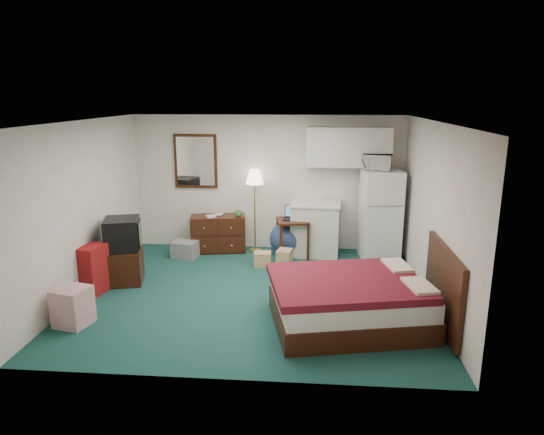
# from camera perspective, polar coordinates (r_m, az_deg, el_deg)

# --- Properties ---
(floor) EXTENTS (5.00, 4.50, 0.01)m
(floor) POSITION_cam_1_polar(r_m,az_deg,el_deg) (7.26, -2.07, -8.88)
(floor) COLOR #133637
(floor) RESTS_ON ground
(ceiling) EXTENTS (5.00, 4.50, 0.01)m
(ceiling) POSITION_cam_1_polar(r_m,az_deg,el_deg) (6.69, -2.26, 11.23)
(ceiling) COLOR white
(ceiling) RESTS_ON walls
(walls) EXTENTS (5.01, 4.51, 2.50)m
(walls) POSITION_cam_1_polar(r_m,az_deg,el_deg) (6.87, -2.16, 0.76)
(walls) COLOR white
(walls) RESTS_ON floor
(mirror) EXTENTS (0.80, 0.06, 1.00)m
(mirror) POSITION_cam_1_polar(r_m,az_deg,el_deg) (9.19, -8.96, 6.57)
(mirror) COLOR white
(mirror) RESTS_ON walls
(upper_cabinets) EXTENTS (1.50, 0.35, 0.70)m
(upper_cabinets) POSITION_cam_1_polar(r_m,az_deg,el_deg) (8.77, 8.99, 8.19)
(upper_cabinets) COLOR silver
(upper_cabinets) RESTS_ON walls
(headboard) EXTENTS (0.06, 1.56, 1.00)m
(headboard) POSITION_cam_1_polar(r_m,az_deg,el_deg) (6.41, 19.50, -7.66)
(headboard) COLOR black
(headboard) RESTS_ON walls
(dresser) EXTENTS (1.06, 0.61, 0.68)m
(dresser) POSITION_cam_1_polar(r_m,az_deg,el_deg) (9.09, -6.34, -1.88)
(dresser) COLOR black
(dresser) RESTS_ON floor
(floor_lamp) EXTENTS (0.36, 0.36, 1.54)m
(floor_lamp) POSITION_cam_1_polar(r_m,az_deg,el_deg) (8.94, -2.03, 0.77)
(floor_lamp) COLOR gold
(floor_lamp) RESTS_ON floor
(desk) EXTENTS (0.64, 0.64, 0.69)m
(desk) POSITION_cam_1_polar(r_m,az_deg,el_deg) (8.72, 2.42, -2.46)
(desk) COLOR black
(desk) RESTS_ON floor
(exercise_ball) EXTENTS (0.68, 0.68, 0.60)m
(exercise_ball) POSITION_cam_1_polar(r_m,az_deg,el_deg) (8.84, 1.64, -2.53)
(exercise_ball) COLOR navy
(exercise_ball) RESTS_ON floor
(kitchen_counter) EXTENTS (0.89, 0.71, 0.93)m
(kitchen_counter) POSITION_cam_1_polar(r_m,az_deg,el_deg) (8.87, 5.12, -1.42)
(kitchen_counter) COLOR silver
(kitchen_counter) RESTS_ON floor
(fridge) EXTENTS (0.72, 0.72, 1.58)m
(fridge) POSITION_cam_1_polar(r_m,az_deg,el_deg) (8.77, 12.62, 0.33)
(fridge) COLOR white
(fridge) RESTS_ON floor
(bed) EXTENTS (2.14, 1.83, 0.60)m
(bed) POSITION_cam_1_polar(r_m,az_deg,el_deg) (6.31, 9.09, -9.79)
(bed) COLOR #550F1D
(bed) RESTS_ON floor
(tv_stand) EXTENTS (0.65, 0.68, 0.53)m
(tv_stand) POSITION_cam_1_polar(r_m,az_deg,el_deg) (7.91, -16.94, -5.47)
(tv_stand) COLOR black
(tv_stand) RESTS_ON floor
(suitcase) EXTENTS (0.36, 0.49, 0.72)m
(suitcase) POSITION_cam_1_polar(r_m,az_deg,el_deg) (7.61, -20.24, -5.76)
(suitcase) COLOR maroon
(suitcase) RESTS_ON floor
(retail_box) EXTENTS (0.47, 0.47, 0.49)m
(retail_box) POSITION_cam_1_polar(r_m,az_deg,el_deg) (6.73, -22.39, -9.66)
(retail_box) COLOR silver
(retail_box) RESTS_ON floor
(file_bin) EXTENTS (0.49, 0.40, 0.30)m
(file_bin) POSITION_cam_1_polar(r_m,az_deg,el_deg) (8.86, -10.21, -3.73)
(file_bin) COLOR gray
(file_bin) RESTS_ON floor
(cardboard_box_a) EXTENTS (0.29, 0.25, 0.24)m
(cardboard_box_a) POSITION_cam_1_polar(r_m,az_deg,el_deg) (8.32, -1.12, -4.90)
(cardboard_box_a) COLOR tan
(cardboard_box_a) RESTS_ON floor
(cardboard_box_b) EXTENTS (0.29, 0.33, 0.28)m
(cardboard_box_b) POSITION_cam_1_polar(r_m,az_deg,el_deg) (8.34, 1.49, -4.72)
(cardboard_box_b) COLOR tan
(cardboard_box_b) RESTS_ON floor
(laptop) EXTENTS (0.37, 0.31, 0.24)m
(laptop) POSITION_cam_1_polar(r_m,az_deg,el_deg) (8.62, 2.52, 0.51)
(laptop) COLOR black
(laptop) RESTS_ON desk
(crt_tv) EXTENTS (0.66, 0.69, 0.49)m
(crt_tv) POSITION_cam_1_polar(r_m,az_deg,el_deg) (7.80, -17.22, -1.86)
(crt_tv) COLOR black
(crt_tv) RESTS_ON tv_stand
(microwave) EXTENTS (0.54, 0.38, 0.34)m
(microwave) POSITION_cam_1_polar(r_m,az_deg,el_deg) (8.62, 12.25, 6.60)
(microwave) COLOR white
(microwave) RESTS_ON fridge
(book_a) EXTENTS (0.15, 0.08, 0.22)m
(book_a) POSITION_cam_1_polar(r_m,az_deg,el_deg) (8.90, -7.73, 0.71)
(book_a) COLOR tan
(book_a) RESTS_ON dresser
(book_b) EXTENTS (0.15, 0.04, 0.20)m
(book_b) POSITION_cam_1_polar(r_m,az_deg,el_deg) (9.07, -6.77, 0.94)
(book_b) COLOR tan
(book_b) RESTS_ON dresser
(mug) EXTENTS (0.15, 0.13, 0.14)m
(mug) POSITION_cam_1_polar(r_m,az_deg,el_deg) (8.89, -3.95, 0.54)
(mug) COLOR #3D8F38
(mug) RESTS_ON dresser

